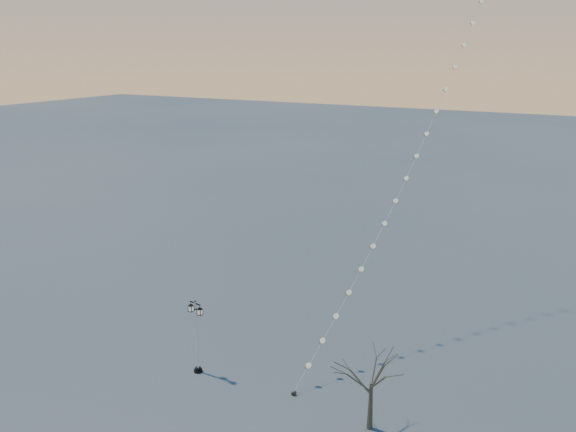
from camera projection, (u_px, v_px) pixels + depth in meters
The scene contains 4 objects.
ground at pixel (249, 387), 32.63m from camera, with size 300.00×300.00×0.00m, color #4D4F4D.
street_lamp at pixel (196, 333), 33.54m from camera, with size 1.08×0.51×4.29m.
bare_tree at pixel (372, 371), 28.32m from camera, with size 2.64×2.64×4.38m.
kite_train at pixel (449, 44), 40.37m from camera, with size 5.64×34.56×35.43m.
Camera 1 is at (15.64, -24.47, 17.58)m, focal length 38.21 mm.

